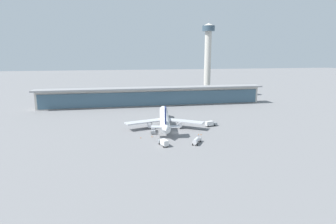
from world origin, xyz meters
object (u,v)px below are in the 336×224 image
at_px(service_truck_under_wing_grey, 153,129).
at_px(service_truck_near_nose_grey, 210,123).
at_px(safety_cone_charlie, 141,138).
at_px(safety_cone_delta, 199,135).
at_px(service_truck_by_tail_grey, 164,142).
at_px(control_tower, 208,55).
at_px(service_truck_mid_apron_grey, 197,140).
at_px(safety_cone_alpha, 152,136).
at_px(airliner_on_stand, 164,119).
at_px(safety_cone_bravo, 201,134).

bearing_deg(service_truck_under_wing_grey, service_truck_near_nose_grey, 10.37).
bearing_deg(safety_cone_charlie, safety_cone_delta, -0.83).
bearing_deg(service_truck_by_tail_grey, service_truck_under_wing_grey, 93.74).
distance_m(service_truck_near_nose_grey, control_tower, 124.58).
relative_size(service_truck_mid_apron_grey, safety_cone_alpha, 12.17).
xyz_separation_m(safety_cone_alpha, safety_cone_delta, (24.47, -1.20, 0.00)).
height_order(control_tower, safety_cone_alpha, control_tower).
relative_size(airliner_on_stand, safety_cone_delta, 84.09).
height_order(service_truck_mid_apron_grey, control_tower, control_tower).
bearing_deg(service_truck_mid_apron_grey, airliner_on_stand, 105.22).
height_order(safety_cone_alpha, safety_cone_bravo, same).
xyz_separation_m(service_truck_near_nose_grey, control_tower, (35.79, 112.73, 39.15)).
distance_m(safety_cone_alpha, safety_cone_delta, 24.50).
bearing_deg(service_truck_mid_apron_grey, safety_cone_bravo, 64.26).
distance_m(airliner_on_stand, service_truck_under_wing_grey, 13.62).
bearing_deg(control_tower, safety_cone_alpha, -119.54).
height_order(airliner_on_stand, safety_cone_bravo, airliner_on_stand).
xyz_separation_m(service_truck_near_nose_grey, safety_cone_alpha, (-36.65, -15.09, -1.37)).
xyz_separation_m(service_truck_mid_apron_grey, safety_cone_delta, (5.25, 13.73, -1.39)).
xyz_separation_m(service_truck_under_wing_grey, service_truck_by_tail_grey, (1.54, -23.56, -0.02)).
xyz_separation_m(service_truck_under_wing_grey, service_truck_mid_apron_grey, (17.41, -23.64, 0.00)).
distance_m(safety_cone_bravo, safety_cone_delta, 1.35).
distance_m(airliner_on_stand, safety_cone_delta, 25.42).
relative_size(service_truck_near_nose_grey, safety_cone_bravo, 10.93).
distance_m(airliner_on_stand, service_truck_near_nose_grey, 27.20).
relative_size(service_truck_near_nose_grey, service_truck_under_wing_grey, 0.87).
relative_size(service_truck_under_wing_grey, safety_cone_charlie, 12.61).
bearing_deg(safety_cone_alpha, safety_cone_charlie, -172.58).
bearing_deg(safety_cone_bravo, service_truck_near_nose_grey, 56.44).
bearing_deg(service_truck_by_tail_grey, safety_cone_alpha, 102.72).
distance_m(service_truck_near_nose_grey, safety_cone_charlie, 45.35).
height_order(service_truck_near_nose_grey, control_tower, control_tower).
height_order(control_tower, safety_cone_charlie, control_tower).
distance_m(safety_cone_alpha, safety_cone_bravo, 25.85).
bearing_deg(airliner_on_stand, control_tower, 60.10).
relative_size(airliner_on_stand, service_truck_under_wing_grey, 6.67).
relative_size(service_truck_under_wing_grey, control_tower, 0.12).
distance_m(control_tower, safety_cone_alpha, 152.40).
height_order(airliner_on_stand, service_truck_near_nose_grey, airliner_on_stand).
xyz_separation_m(service_truck_by_tail_grey, control_tower, (69.09, 142.66, 39.15)).
distance_m(service_truck_by_tail_grey, safety_cone_alpha, 15.29).
xyz_separation_m(service_truck_near_nose_grey, safety_cone_delta, (-12.18, -16.29, -1.37)).
xyz_separation_m(service_truck_near_nose_grey, service_truck_mid_apron_grey, (-17.43, -30.02, 0.02)).
distance_m(service_truck_under_wing_grey, safety_cone_charlie, 12.24).
xyz_separation_m(service_truck_near_nose_grey, service_truck_by_tail_grey, (-33.30, -29.94, 0.00)).
relative_size(control_tower, safety_cone_alpha, 107.13).
height_order(safety_cone_bravo, safety_cone_charlie, same).
bearing_deg(service_truck_mid_apron_grey, control_tower, 69.55).
xyz_separation_m(service_truck_mid_apron_grey, service_truck_by_tail_grey, (-15.86, 0.08, -0.02)).
relative_size(service_truck_under_wing_grey, safety_cone_delta, 12.61).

